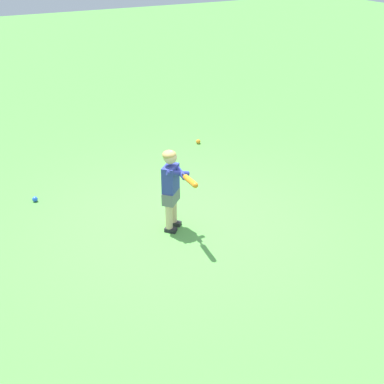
{
  "coord_description": "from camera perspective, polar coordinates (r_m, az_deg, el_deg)",
  "views": [
    {
      "loc": [
        5.23,
        -2.62,
        3.43
      ],
      "look_at": [
        0.1,
        0.11,
        0.45
      ],
      "focal_mm": 47.77,
      "sensor_mm": 36.0,
      "label": 1
    }
  ],
  "objects": [
    {
      "name": "ground_plane",
      "position": [
        6.78,
        -1.2,
        -3.25
      ],
      "size": [
        40.0,
        40.0,
        0.0
      ],
      "primitive_type": "plane",
      "color": "#519942"
    },
    {
      "name": "play_ball_center_lawn",
      "position": [
        9.25,
        0.7,
        5.66
      ],
      "size": [
        0.08,
        0.08,
        0.08
      ],
      "primitive_type": "sphere",
      "color": "orange",
      "rests_on": "ground"
    },
    {
      "name": "play_ball_near_batter",
      "position": [
        7.57,
        -17.13,
        -0.77
      ],
      "size": [
        0.08,
        0.08,
        0.08
      ],
      "primitive_type": "sphere",
      "color": "blue",
      "rests_on": "ground"
    },
    {
      "name": "child_batter",
      "position": [
        6.3,
        -2.23,
        0.95
      ],
      "size": [
        0.77,
        0.35,
        1.08
      ],
      "color": "#232328",
      "rests_on": "ground"
    }
  ]
}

